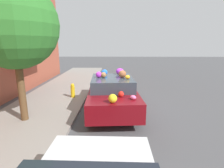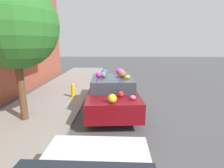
{
  "view_description": "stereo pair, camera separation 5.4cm",
  "coord_description": "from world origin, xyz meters",
  "views": [
    {
      "loc": [
        -7.03,
        -0.33,
        2.74
      ],
      "look_at": [
        0.0,
        -0.21,
        1.1
      ],
      "focal_mm": 28.0,
      "sensor_mm": 36.0,
      "label": 1
    },
    {
      "loc": [
        -7.03,
        -0.39,
        2.74
      ],
      "look_at": [
        0.0,
        -0.21,
        1.1
      ],
      "focal_mm": 28.0,
      "sensor_mm": 36.0,
      "label": 2
    }
  ],
  "objects": [
    {
      "name": "ground_plane",
      "position": [
        0.0,
        0.0,
        0.0
      ],
      "size": [
        60.0,
        60.0,
        0.0
      ],
      "primitive_type": "plane",
      "color": "#4C4C4F"
    },
    {
      "name": "sidewalk_curb",
      "position": [
        0.0,
        2.7,
        0.06
      ],
      "size": [
        24.0,
        3.2,
        0.12
      ],
      "color": "gray",
      "rests_on": "ground"
    },
    {
      "name": "street_tree",
      "position": [
        -1.36,
        2.84,
        3.29
      ],
      "size": [
        2.79,
        2.79,
        4.58
      ],
      "color": "brown",
      "rests_on": "sidewalk_curb"
    },
    {
      "name": "fire_hydrant",
      "position": [
        1.28,
        1.76,
        0.46
      ],
      "size": [
        0.2,
        0.2,
        0.7
      ],
      "color": "gold",
      "rests_on": "sidewalk_curb"
    },
    {
      "name": "art_car",
      "position": [
        -0.02,
        -0.21,
        0.75
      ],
      "size": [
        4.53,
        2.12,
        1.71
      ],
      "rotation": [
        0.0,
        0.0,
        0.06
      ],
      "color": "maroon",
      "rests_on": "ground"
    }
  ]
}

